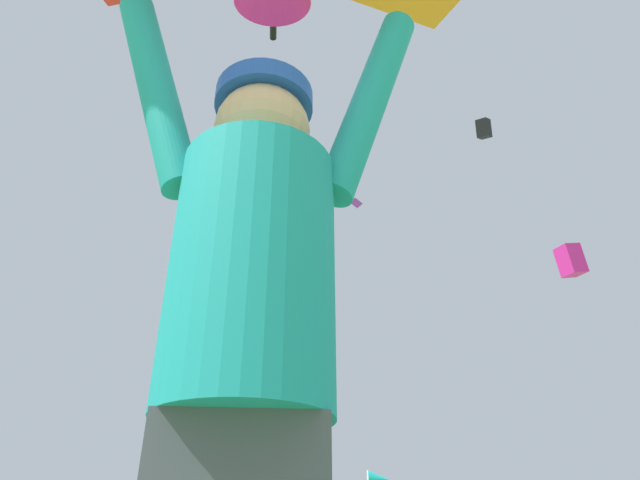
{
  "coord_description": "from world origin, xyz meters",
  "views": [
    {
      "loc": [
        0.29,
        -0.74,
        0.6
      ],
      "look_at": [
        0.1,
        3.23,
        2.88
      ],
      "focal_mm": 31.48,
      "sensor_mm": 36.0,
      "label": 1
    }
  ],
  "objects_px": {
    "distant_kite_black_mid_right": "(484,129)",
    "distant_kite_red_far_center": "(305,207)",
    "distant_kite_magenta_high_right": "(571,260)",
    "kite_flyer_person": "(247,357)",
    "distant_kite_green_low_right": "(235,429)",
    "distant_kite_purple_overhead_distant": "(356,203)"
  },
  "relations": [
    {
      "from": "distant_kite_purple_overhead_distant",
      "to": "kite_flyer_person",
      "type": "bearing_deg",
      "value": -92.24
    },
    {
      "from": "distant_kite_green_low_right",
      "to": "distant_kite_purple_overhead_distant",
      "type": "distance_m",
      "value": 14.22
    },
    {
      "from": "distant_kite_green_low_right",
      "to": "kite_flyer_person",
      "type": "bearing_deg",
      "value": -78.95
    },
    {
      "from": "distant_kite_black_mid_right",
      "to": "distant_kite_green_low_right",
      "type": "bearing_deg",
      "value": 131.74
    },
    {
      "from": "distant_kite_magenta_high_right",
      "to": "distant_kite_purple_overhead_distant",
      "type": "height_order",
      "value": "distant_kite_purple_overhead_distant"
    },
    {
      "from": "distant_kite_black_mid_right",
      "to": "distant_kite_magenta_high_right",
      "type": "bearing_deg",
      "value": 44.04
    },
    {
      "from": "distant_kite_green_low_right",
      "to": "distant_kite_black_mid_right",
      "type": "height_order",
      "value": "distant_kite_black_mid_right"
    },
    {
      "from": "kite_flyer_person",
      "to": "distant_kite_green_low_right",
      "type": "xyz_separation_m",
      "value": [
        -5.96,
        30.51,
        5.92
      ]
    },
    {
      "from": "kite_flyer_person",
      "to": "distant_kite_green_low_right",
      "type": "height_order",
      "value": "distant_kite_green_low_right"
    },
    {
      "from": "distant_kite_magenta_high_right",
      "to": "distant_kite_black_mid_right",
      "type": "bearing_deg",
      "value": -135.96
    },
    {
      "from": "kite_flyer_person",
      "to": "distant_kite_green_low_right",
      "type": "bearing_deg",
      "value": 101.05
    },
    {
      "from": "distant_kite_magenta_high_right",
      "to": "distant_kite_purple_overhead_distant",
      "type": "bearing_deg",
      "value": 151.4
    },
    {
      "from": "distant_kite_black_mid_right",
      "to": "distant_kite_purple_overhead_distant",
      "type": "distance_m",
      "value": 10.2
    },
    {
      "from": "distant_kite_magenta_high_right",
      "to": "distant_kite_black_mid_right",
      "type": "xyz_separation_m",
      "value": [
        -3.83,
        -3.7,
        4.29
      ]
    },
    {
      "from": "kite_flyer_person",
      "to": "distant_kite_purple_overhead_distant",
      "type": "relative_size",
      "value": 2.77
    },
    {
      "from": "distant_kite_black_mid_right",
      "to": "distant_kite_red_far_center",
      "type": "relative_size",
      "value": 1.02
    },
    {
      "from": "distant_kite_red_far_center",
      "to": "kite_flyer_person",
      "type": "bearing_deg",
      "value": -85.94
    },
    {
      "from": "distant_kite_black_mid_right",
      "to": "distant_kite_purple_overhead_distant",
      "type": "bearing_deg",
      "value": 120.72
    },
    {
      "from": "distant_kite_green_low_right",
      "to": "distant_kite_black_mid_right",
      "type": "relative_size",
      "value": 1.76
    },
    {
      "from": "distant_kite_magenta_high_right",
      "to": "distant_kite_red_far_center",
      "type": "distance_m",
      "value": 13.26
    },
    {
      "from": "kite_flyer_person",
      "to": "distant_kite_purple_overhead_distant",
      "type": "xyz_separation_m",
      "value": [
        1.0,
        25.57,
        17.3
      ]
    },
    {
      "from": "distant_kite_purple_overhead_distant",
      "to": "distant_kite_red_far_center",
      "type": "xyz_separation_m",
      "value": [
        -1.95,
        -12.26,
        -8.24
      ]
    }
  ]
}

